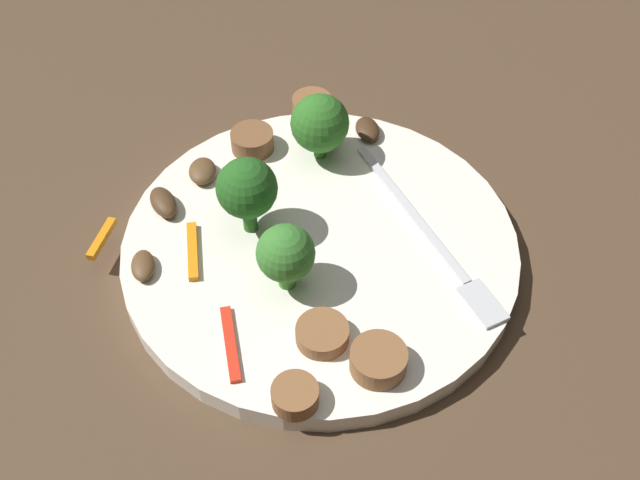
% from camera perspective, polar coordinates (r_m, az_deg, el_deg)
% --- Properties ---
extents(ground_plane, '(1.40, 1.40, 0.00)m').
position_cam_1_polar(ground_plane, '(0.53, 0.00, -1.09)').
color(ground_plane, '#4C3826').
extents(plate, '(0.27, 0.27, 0.02)m').
position_cam_1_polar(plate, '(0.52, 0.00, -0.55)').
color(plate, white).
rests_on(plate, ground_plane).
extents(fork, '(0.17, 0.08, 0.00)m').
position_cam_1_polar(fork, '(0.52, 8.64, -0.10)').
color(fork, silver).
rests_on(fork, plate).
extents(broccoli_floret_0, '(0.04, 0.04, 0.05)m').
position_cam_1_polar(broccoli_floret_0, '(0.55, -0.02, 8.84)').
color(broccoli_floret_0, '#347525').
rests_on(broccoli_floret_0, plate).
extents(broccoli_floret_1, '(0.04, 0.04, 0.06)m').
position_cam_1_polar(broccoli_floret_1, '(0.50, -5.58, 3.87)').
color(broccoli_floret_1, '#296420').
rests_on(broccoli_floret_1, plate).
extents(broccoli_floret_2, '(0.04, 0.04, 0.05)m').
position_cam_1_polar(broccoli_floret_2, '(0.47, -2.63, -1.08)').
color(broccoli_floret_2, '#408630').
rests_on(broccoli_floret_2, plate).
extents(sausage_slice_0, '(0.03, 0.03, 0.01)m').
position_cam_1_polar(sausage_slice_0, '(0.44, -1.91, -11.73)').
color(sausage_slice_0, brown).
rests_on(sausage_slice_0, plate).
extents(sausage_slice_1, '(0.05, 0.05, 0.01)m').
position_cam_1_polar(sausage_slice_1, '(0.46, 0.18, -7.14)').
color(sausage_slice_1, brown).
rests_on(sausage_slice_1, plate).
extents(sausage_slice_2, '(0.04, 0.04, 0.02)m').
position_cam_1_polar(sausage_slice_2, '(0.58, -5.17, 7.53)').
color(sausage_slice_2, brown).
rests_on(sausage_slice_2, plate).
extents(sausage_slice_3, '(0.04, 0.04, 0.01)m').
position_cam_1_polar(sausage_slice_3, '(0.61, -0.61, 10.26)').
color(sausage_slice_3, brown).
rests_on(sausage_slice_3, plate).
extents(sausage_slice_4, '(0.05, 0.05, 0.01)m').
position_cam_1_polar(sausage_slice_4, '(0.45, 4.46, -9.09)').
color(sausage_slice_4, brown).
rests_on(sausage_slice_4, plate).
extents(mushroom_0, '(0.03, 0.03, 0.01)m').
position_cam_1_polar(mushroom_0, '(0.51, -13.32, -1.90)').
color(mushroom_0, brown).
rests_on(mushroom_0, plate).
extents(mushroom_1, '(0.03, 0.03, 0.01)m').
position_cam_1_polar(mushroom_1, '(0.56, -8.93, 5.21)').
color(mushroom_1, brown).
rests_on(mushroom_1, plate).
extents(mushroom_2, '(0.03, 0.03, 0.01)m').
position_cam_1_polar(mushroom_2, '(0.59, 3.64, 8.40)').
color(mushroom_2, '#422B19').
rests_on(mushroom_2, plate).
extents(mushroom_3, '(0.02, 0.03, 0.01)m').
position_cam_1_polar(mushroom_3, '(0.55, -5.35, 4.97)').
color(mushroom_3, brown).
rests_on(mushroom_3, plate).
extents(mushroom_4, '(0.03, 0.03, 0.01)m').
position_cam_1_polar(mushroom_4, '(0.54, -11.82, 2.82)').
color(mushroom_4, '#4C331E').
rests_on(mushroom_4, plate).
extents(pepper_strip_0, '(0.05, 0.04, 0.00)m').
position_cam_1_polar(pepper_strip_0, '(0.46, -6.83, -7.83)').
color(pepper_strip_0, red).
rests_on(pepper_strip_0, plate).
extents(pepper_strip_1, '(0.02, 0.03, 0.00)m').
position_cam_1_polar(pepper_strip_1, '(0.53, -16.27, 0.11)').
color(pepper_strip_1, orange).
rests_on(pepper_strip_1, plate).
extents(pepper_strip_2, '(0.04, 0.04, 0.00)m').
position_cam_1_polar(pepper_strip_2, '(0.51, -9.67, -0.84)').
color(pepper_strip_2, orange).
rests_on(pepper_strip_2, plate).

